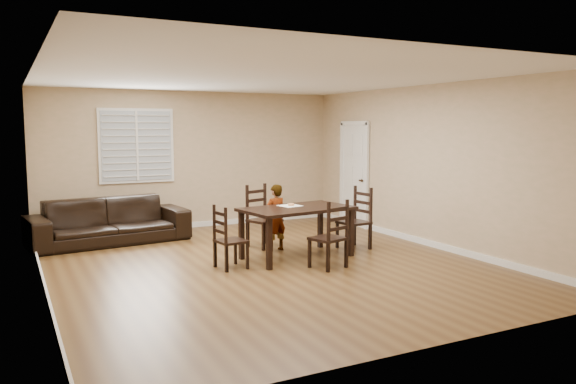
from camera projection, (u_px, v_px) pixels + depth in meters
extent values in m
plane|color=brown|center=(267.00, 265.00, 8.19)|extent=(7.00, 7.00, 0.00)
cube|color=tan|center=(193.00, 160.00, 11.14)|extent=(6.00, 0.04, 2.70)
cube|color=tan|center=(433.00, 200.00, 4.94)|extent=(6.00, 0.04, 2.70)
cube|color=tan|center=(38.00, 181.00, 6.69)|extent=(0.04, 7.00, 2.70)
cube|color=tan|center=(429.00, 166.00, 9.38)|extent=(0.04, 7.00, 2.70)
cube|color=white|center=(266.00, 77.00, 7.88)|extent=(6.00, 7.00, 0.04)
cube|color=white|center=(137.00, 146.00, 10.56)|extent=(1.40, 0.08, 1.40)
cube|color=white|center=(354.00, 176.00, 11.36)|extent=(0.06, 0.94, 2.05)
cylinder|color=#332114|center=(361.00, 180.00, 11.09)|extent=(0.06, 0.06, 0.02)
cube|color=white|center=(194.00, 225.00, 11.27)|extent=(6.00, 0.03, 0.10)
cube|color=white|center=(45.00, 287.00, 6.84)|extent=(0.03, 7.00, 0.10)
cube|color=white|center=(426.00, 242.00, 9.53)|extent=(0.03, 7.00, 0.10)
cube|color=black|center=(297.00, 209.00, 8.55)|extent=(1.78, 1.15, 0.05)
cube|color=black|center=(269.00, 244.00, 7.85)|extent=(0.08, 0.08, 0.73)
cube|color=black|center=(351.00, 233.00, 8.70)|extent=(0.08, 0.08, 0.73)
cube|color=black|center=(242.00, 235.00, 8.49)|extent=(0.08, 0.08, 0.73)
cube|color=black|center=(320.00, 226.00, 9.33)|extent=(0.08, 0.08, 0.73)
cube|color=black|center=(264.00, 220.00, 9.35)|extent=(0.59, 0.57, 0.04)
cube|color=black|center=(256.00, 215.00, 9.48)|extent=(0.46, 0.19, 1.05)
cube|color=black|center=(263.00, 238.00, 9.10)|extent=(0.05, 0.05, 0.43)
cube|color=black|center=(281.00, 234.00, 9.39)|extent=(0.05, 0.05, 0.43)
cube|color=black|center=(248.00, 235.00, 9.36)|extent=(0.05, 0.05, 0.43)
cube|color=black|center=(265.00, 231.00, 9.65)|extent=(0.05, 0.05, 0.43)
cube|color=black|center=(328.00, 239.00, 7.96)|extent=(0.54, 0.52, 0.04)
cube|color=black|center=(338.00, 236.00, 7.82)|extent=(0.44, 0.16, 0.98)
cube|color=black|center=(328.00, 250.00, 8.25)|extent=(0.05, 0.05, 0.40)
cube|color=black|center=(310.00, 254.00, 7.99)|extent=(0.05, 0.05, 0.40)
cube|color=black|center=(346.00, 254.00, 7.99)|extent=(0.05, 0.05, 0.40)
cube|color=black|center=(328.00, 258.00, 7.73)|extent=(0.05, 0.05, 0.40)
cube|color=black|center=(231.00, 241.00, 7.94)|extent=(0.43, 0.45, 0.04)
cube|color=black|center=(220.00, 238.00, 7.84)|extent=(0.08, 0.41, 0.91)
cube|color=black|center=(247.00, 256.00, 7.91)|extent=(0.04, 0.04, 0.37)
cube|color=black|center=(235.00, 252.00, 8.20)|extent=(0.04, 0.04, 0.37)
cube|color=black|center=(227.00, 259.00, 7.73)|extent=(0.04, 0.04, 0.37)
cube|color=black|center=(215.00, 254.00, 8.02)|extent=(0.04, 0.04, 0.37)
cube|color=black|center=(354.00, 222.00, 9.23)|extent=(0.48, 0.51, 0.04)
cube|color=black|center=(363.00, 217.00, 9.33)|extent=(0.09, 0.46, 1.02)
cube|color=black|center=(337.00, 235.00, 9.32)|extent=(0.05, 0.05, 0.42)
cube|color=black|center=(353.00, 239.00, 8.99)|extent=(0.05, 0.05, 0.42)
cube|color=black|center=(354.00, 233.00, 9.52)|extent=(0.05, 0.05, 0.42)
cube|color=black|center=(370.00, 237.00, 9.19)|extent=(0.05, 0.05, 0.42)
imported|color=gray|center=(275.00, 218.00, 9.07)|extent=(0.44, 0.33, 1.08)
cube|color=silver|center=(290.00, 206.00, 8.70)|extent=(0.36, 0.36, 0.00)
torus|color=#BC7943|center=(291.00, 204.00, 8.71)|extent=(0.10, 0.10, 0.03)
torus|color=white|center=(291.00, 204.00, 8.71)|extent=(0.09, 0.09, 0.02)
imported|color=black|center=(109.00, 221.00, 9.68)|extent=(2.74, 1.34, 0.77)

